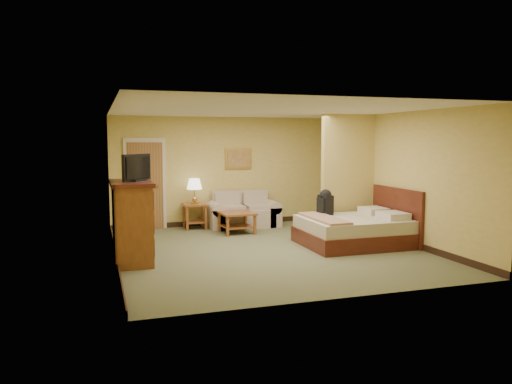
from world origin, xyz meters
name	(u,v)px	position (x,y,z in m)	size (l,w,h in m)	color
floor	(268,250)	(0.00, 0.00, 0.00)	(6.00, 6.00, 0.00)	brown
ceiling	(268,110)	(0.00, 0.00, 2.60)	(6.00, 6.00, 0.00)	white
back_wall	(227,171)	(0.00, 3.00, 1.30)	(5.50, 0.02, 2.60)	tan
left_wall	(113,185)	(-2.75, 0.00, 1.30)	(0.02, 6.00, 2.60)	tan
right_wall	(396,177)	(2.75, 0.00, 1.30)	(0.02, 6.00, 2.60)	tan
partition	(348,175)	(2.15, 0.93, 1.30)	(1.20, 0.15, 2.60)	tan
door	(145,185)	(-1.95, 2.96, 1.03)	(0.94, 0.16, 2.10)	beige
baseboard	(227,222)	(0.00, 2.99, 0.06)	(5.50, 0.02, 0.12)	black
loveseat	(243,215)	(0.28, 2.57, 0.28)	(1.68, 0.78, 0.85)	tan
side_table	(195,212)	(-0.87, 2.65, 0.39)	(0.53, 0.53, 0.59)	brown
table_lamp	(194,185)	(-0.87, 2.65, 1.03)	(0.35, 0.35, 0.58)	#B98A44
coffee_table	(237,218)	(-0.09, 1.81, 0.33)	(0.76, 0.76, 0.47)	brown
wall_picture	(238,159)	(0.28, 2.97, 1.60)	(0.66, 0.04, 0.51)	#B78E3F
dresser	(132,221)	(-2.48, -0.15, 0.69)	(0.67, 1.28, 1.37)	brown
tv	(137,168)	(-2.38, -0.15, 1.58)	(0.51, 0.60, 0.45)	black
bed	(357,230)	(1.82, -0.10, 0.30)	(2.00, 1.70, 1.10)	#451710
backpack	(326,201)	(1.41, 0.46, 0.81)	(0.25, 0.33, 0.52)	black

